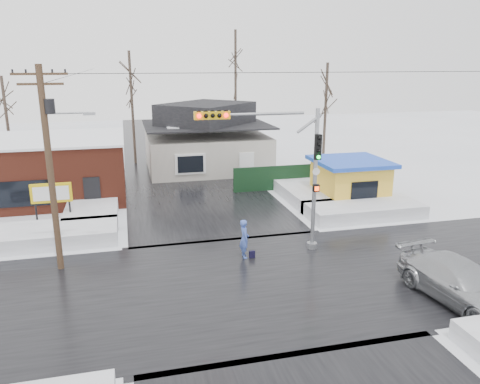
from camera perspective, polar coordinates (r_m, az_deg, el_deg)
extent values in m
plane|color=white|center=(20.23, 1.33, -11.08)|extent=(120.00, 120.00, 0.00)
cube|color=black|center=(20.22, 1.33, -11.05)|extent=(10.00, 120.00, 0.02)
cube|color=black|center=(20.22, 1.33, -11.05)|extent=(120.00, 10.00, 0.02)
cube|color=white|center=(26.27, -22.36, -4.91)|extent=(7.00, 3.00, 0.80)
cube|color=white|center=(29.36, 14.85, -2.11)|extent=(7.00, 3.00, 0.80)
cube|color=white|center=(30.76, -17.44, -1.51)|extent=(3.00, 8.00, 0.80)
cube|color=white|center=(32.86, 7.65, 0.17)|extent=(3.00, 8.00, 0.80)
cylinder|color=gray|center=(22.92, 9.10, 1.32)|extent=(0.20, 0.20, 7.00)
cylinder|color=gray|center=(23.96, 8.75, -6.46)|extent=(0.50, 0.50, 0.30)
cylinder|color=gray|center=(21.35, 1.93, 9.47)|extent=(4.60, 0.14, 0.14)
cube|color=gold|center=(20.89, -3.42, 9.32)|extent=(1.60, 0.28, 0.35)
sphere|color=#FF0C0C|center=(20.64, -5.00, 9.21)|extent=(0.20, 0.20, 0.20)
sphere|color=#FF0C0C|center=(20.86, -1.70, 9.33)|extent=(0.20, 0.20, 0.20)
cube|color=black|center=(22.39, 9.48, 5.42)|extent=(0.30, 0.22, 1.20)
sphere|color=#0CE533|center=(22.34, 9.57, 4.22)|extent=(0.18, 0.18, 0.18)
cube|color=black|center=(22.82, 9.26, 0.47)|extent=(0.30, 0.20, 0.35)
cylinder|color=#382619|center=(21.66, -22.11, 2.24)|extent=(0.28, 0.28, 9.00)
cube|color=#382619|center=(21.17, -23.27, 13.09)|extent=(2.20, 0.10, 0.10)
cube|color=#382619|center=(21.19, -23.15, 12.01)|extent=(1.80, 0.10, 0.10)
cylinder|color=black|center=(21.21, -22.21, 9.66)|extent=(0.44, 0.44, 0.60)
cylinder|color=gray|center=(21.15, -20.37, 9.01)|extent=(1.80, 0.08, 0.08)
cube|color=gray|center=(21.08, -17.90, 9.07)|extent=(0.50, 0.22, 0.12)
cube|color=maroon|center=(34.73, -23.90, 2.51)|extent=(12.00, 8.00, 4.00)
cube|color=white|center=(34.37, -24.28, 5.84)|extent=(12.20, 8.20, 0.15)
cube|color=black|center=(31.02, -24.96, -0.20)|extent=(3.00, 0.08, 1.60)
cube|color=black|center=(30.55, -17.55, -0.26)|extent=(1.00, 0.08, 2.20)
cylinder|color=black|center=(28.60, -23.58, -2.34)|extent=(0.10, 0.10, 1.80)
cylinder|color=black|center=(28.34, -20.00, -2.13)|extent=(0.10, 0.10, 1.80)
cube|color=gold|center=(28.16, -22.02, -0.11)|extent=(2.20, 0.18, 1.10)
cube|color=white|center=(28.05, -22.05, -0.17)|extent=(1.90, 0.02, 0.80)
cube|color=beige|center=(40.71, -4.07, 4.87)|extent=(10.00, 8.00, 3.00)
cube|color=black|center=(40.34, -4.13, 8.22)|extent=(10.40, 8.40, 0.12)
pyramid|color=black|center=(40.22, -4.16, 9.57)|extent=(9.00, 7.00, 1.80)
cube|color=maroon|center=(41.85, -0.01, 9.90)|extent=(0.70, 0.70, 1.40)
cube|color=white|center=(36.51, -6.06, 3.40)|extent=(2.40, 0.12, 1.60)
cube|color=yellow|center=(31.88, 13.21, 1.08)|extent=(4.00, 4.00, 2.60)
cube|color=blue|center=(31.56, 13.37, 3.63)|extent=(4.60, 4.60, 0.25)
cube|color=black|center=(30.16, 14.93, 0.13)|extent=(1.80, 0.06, 1.20)
cube|color=black|center=(34.38, 5.70, 1.79)|extent=(8.00, 0.12, 1.80)
cylinder|color=#332821|center=(43.62, -12.99, 9.88)|extent=(0.24, 0.24, 10.00)
cylinder|color=#332821|center=(46.78, -0.54, 11.86)|extent=(0.24, 0.24, 12.00)
cylinder|color=#332821|center=(41.27, 10.33, 9.01)|extent=(0.24, 0.24, 9.00)
cylinder|color=#332821|center=(42.74, -26.45, 7.19)|extent=(0.24, 0.24, 8.00)
imported|color=#4460BF|center=(22.34, 0.53, -5.74)|extent=(0.47, 0.70, 1.89)
imported|color=#A9ACB0|center=(20.40, 25.23, -9.95)|extent=(2.94, 5.74, 1.60)
cube|color=black|center=(22.56, 1.47, -7.65)|extent=(0.29, 0.13, 0.35)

